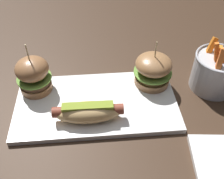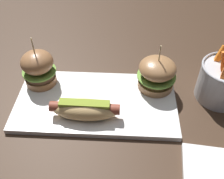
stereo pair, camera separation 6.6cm
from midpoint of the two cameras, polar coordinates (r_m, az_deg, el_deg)
ground_plane at (r=0.70m, az=-6.11°, el=-3.53°), size 3.00×3.00×0.00m
platter_main at (r=0.69m, az=-6.15°, el=-3.14°), size 0.41×0.22×0.01m
hot_dog at (r=0.63m, az=-8.21°, el=-4.90°), size 0.17×0.06×0.05m
slider_left at (r=0.72m, az=-19.15°, el=2.89°), size 0.09×0.09×0.14m
slider_right at (r=0.71m, az=6.16°, el=4.12°), size 0.10×0.10×0.13m
fries_bucket at (r=0.75m, az=19.16°, el=3.65°), size 0.13×0.13×0.15m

